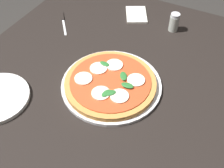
# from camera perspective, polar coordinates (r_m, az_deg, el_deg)

# --- Properties ---
(dining_table) EXTENTS (1.24, 1.10, 0.75)m
(dining_table) POSITION_cam_1_polar(r_m,az_deg,el_deg) (1.03, -0.31, -4.26)
(dining_table) COLOR black
(dining_table) RESTS_ON ground_plane
(serving_tray) EXTENTS (0.35, 0.35, 0.01)m
(serving_tray) POSITION_cam_1_polar(r_m,az_deg,el_deg) (0.96, 0.00, -0.16)
(serving_tray) COLOR silver
(serving_tray) RESTS_ON dining_table
(pizza) EXTENTS (0.31, 0.31, 0.03)m
(pizza) POSITION_cam_1_polar(r_m,az_deg,el_deg) (0.94, -0.41, 0.40)
(pizza) COLOR #C6843F
(pizza) RESTS_ON serving_tray
(napkin) EXTENTS (0.16, 0.14, 0.01)m
(napkin) POSITION_cam_1_polar(r_m,az_deg,el_deg) (1.30, 5.03, 14.04)
(napkin) COLOR white
(napkin) RESTS_ON dining_table
(knife) EXTENTS (0.14, 0.12, 0.01)m
(knife) POSITION_cam_1_polar(r_m,az_deg,el_deg) (1.28, -10.02, 12.79)
(knife) COLOR black
(knife) RESTS_ON dining_table
(pepper_shaker) EXTENTS (0.04, 0.04, 0.08)m
(pepper_shaker) POSITION_cam_1_polar(r_m,az_deg,el_deg) (1.21, 12.67, 12.30)
(pepper_shaker) COLOR #B2B7AD
(pepper_shaker) RESTS_ON dining_table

